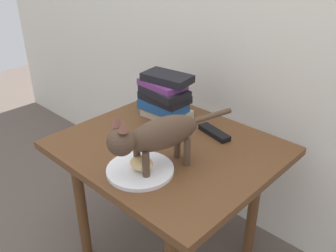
{
  "coord_description": "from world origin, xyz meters",
  "views": [
    {
      "loc": [
        0.82,
        -0.86,
        1.28
      ],
      "look_at": [
        0.0,
        0.0,
        0.66
      ],
      "focal_mm": 39.0,
      "sensor_mm": 36.0,
      "label": 1
    }
  ],
  "objects_px": {
    "plate": "(140,170)",
    "book_stack": "(165,97)",
    "cat": "(156,136)",
    "side_table": "(168,161)",
    "tv_remote": "(214,133)",
    "bread_roll": "(141,163)"
  },
  "relations": [
    {
      "from": "tv_remote",
      "to": "cat",
      "type": "bearing_deg",
      "value": -76.22
    },
    {
      "from": "plate",
      "to": "book_stack",
      "type": "xyz_separation_m",
      "value": [
        -0.23,
        0.35,
        0.09
      ]
    },
    {
      "from": "cat",
      "to": "plate",
      "type": "bearing_deg",
      "value": -124.22
    },
    {
      "from": "bread_roll",
      "to": "tv_remote",
      "type": "distance_m",
      "value": 0.38
    },
    {
      "from": "bread_roll",
      "to": "tv_remote",
      "type": "height_order",
      "value": "bread_roll"
    },
    {
      "from": "cat",
      "to": "book_stack",
      "type": "xyz_separation_m",
      "value": [
        -0.26,
        0.31,
        -0.03
      ]
    },
    {
      "from": "book_stack",
      "to": "tv_remote",
      "type": "relative_size",
      "value": 1.51
    },
    {
      "from": "cat",
      "to": "tv_remote",
      "type": "height_order",
      "value": "cat"
    },
    {
      "from": "side_table",
      "to": "plate",
      "type": "distance_m",
      "value": 0.22
    },
    {
      "from": "plate",
      "to": "book_stack",
      "type": "relative_size",
      "value": 1.0
    },
    {
      "from": "side_table",
      "to": "tv_remote",
      "type": "xyz_separation_m",
      "value": [
        0.08,
        0.18,
        0.09
      ]
    },
    {
      "from": "bread_roll",
      "to": "tv_remote",
      "type": "xyz_separation_m",
      "value": [
        0.02,
        0.38,
        -0.03
      ]
    },
    {
      "from": "side_table",
      "to": "cat",
      "type": "bearing_deg",
      "value": -60.08
    },
    {
      "from": "bread_roll",
      "to": "cat",
      "type": "height_order",
      "value": "cat"
    },
    {
      "from": "book_stack",
      "to": "side_table",
      "type": "bearing_deg",
      "value": -43.2
    },
    {
      "from": "cat",
      "to": "book_stack",
      "type": "relative_size",
      "value": 2.07
    },
    {
      "from": "plate",
      "to": "tv_remote",
      "type": "bearing_deg",
      "value": 86.15
    },
    {
      "from": "bread_roll",
      "to": "tv_remote",
      "type": "relative_size",
      "value": 0.53
    },
    {
      "from": "side_table",
      "to": "tv_remote",
      "type": "distance_m",
      "value": 0.22
    },
    {
      "from": "bread_roll",
      "to": "book_stack",
      "type": "bearing_deg",
      "value": 123.46
    },
    {
      "from": "bread_roll",
      "to": "cat",
      "type": "distance_m",
      "value": 0.11
    },
    {
      "from": "side_table",
      "to": "book_stack",
      "type": "height_order",
      "value": "book_stack"
    }
  ]
}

